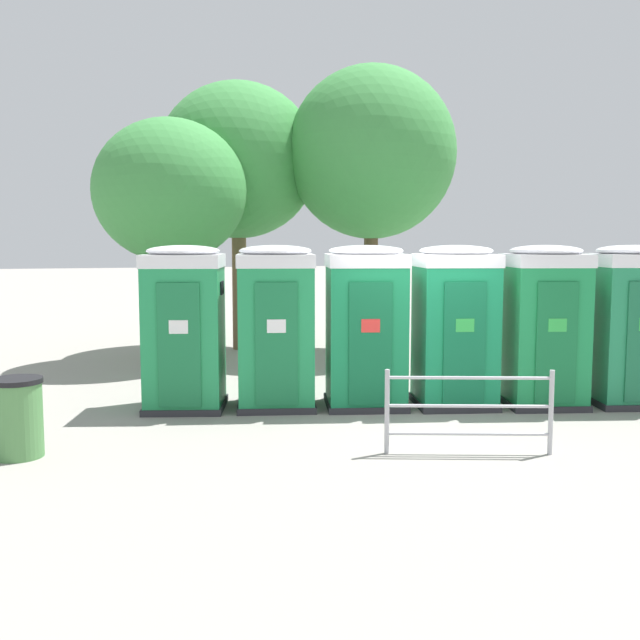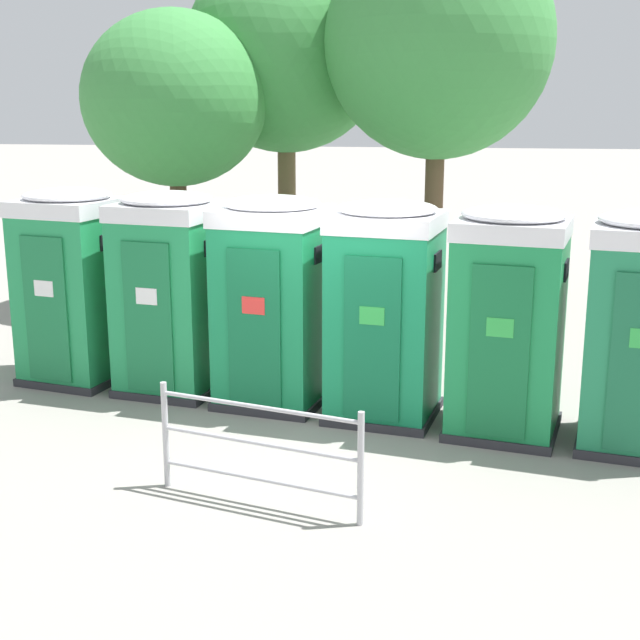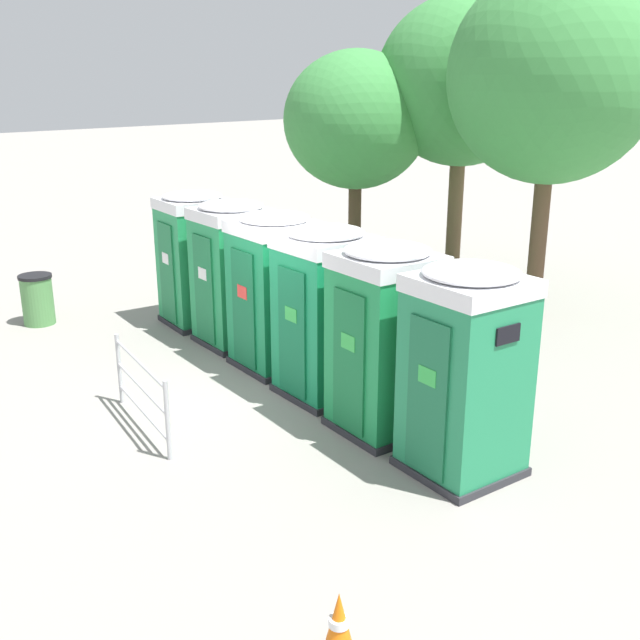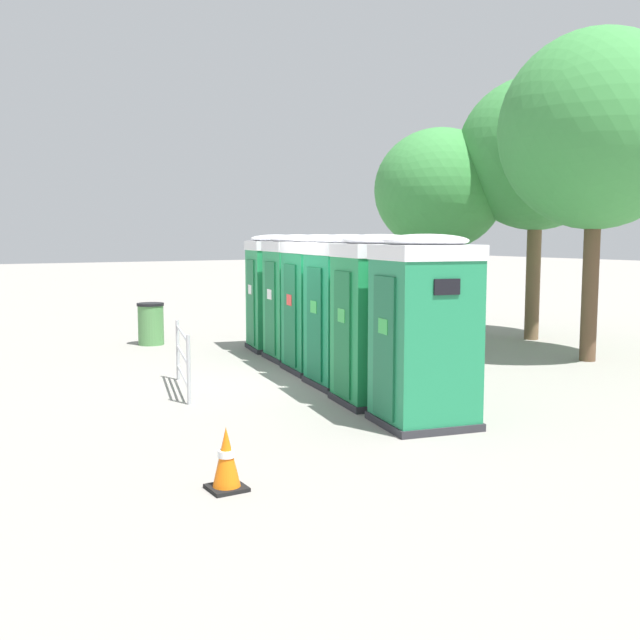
# 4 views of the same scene
# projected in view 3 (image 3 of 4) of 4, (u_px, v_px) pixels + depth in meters

# --- Properties ---
(ground_plane) EXTENTS (120.00, 120.00, 0.00)m
(ground_plane) POSITION_uv_depth(u_px,v_px,m) (271.00, 386.00, 11.49)
(ground_plane) COLOR gray
(portapotty_0) EXTENTS (1.43, 1.43, 2.54)m
(portapotty_0) POSITION_uv_depth(u_px,v_px,m) (195.00, 258.00, 14.11)
(portapotty_0) COLOR #2D2D33
(portapotty_0) RESTS_ON ground
(portapotty_1) EXTENTS (1.39, 1.38, 2.54)m
(portapotty_1) POSITION_uv_depth(u_px,v_px,m) (233.00, 273.00, 13.04)
(portapotty_1) COLOR #2D2D33
(portapotty_1) RESTS_ON ground
(portapotty_2) EXTENTS (1.43, 1.40, 2.54)m
(portapotty_2) POSITION_uv_depth(u_px,v_px,m) (275.00, 290.00, 11.93)
(portapotty_2) COLOR #2D2D33
(portapotty_2) RESTS_ON ground
(portapotty_3) EXTENTS (1.40, 1.38, 2.54)m
(portapotty_3) POSITION_uv_depth(u_px,v_px,m) (325.00, 312.00, 10.83)
(portapotty_3) COLOR #2D2D33
(portapotty_3) RESTS_ON ground
(portapotty_4) EXTENTS (1.40, 1.41, 2.54)m
(portapotty_4) POSITION_uv_depth(u_px,v_px,m) (385.00, 338.00, 9.71)
(portapotty_4) COLOR #2D2D33
(portapotty_4) RESTS_ON ground
(portapotty_5) EXTENTS (1.41, 1.41, 2.54)m
(portapotty_5) POSITION_uv_depth(u_px,v_px,m) (465.00, 371.00, 8.63)
(portapotty_5) COLOR #2D2D33
(portapotty_5) RESTS_ON ground
(street_tree_0) EXTENTS (3.75, 3.75, 6.27)m
(street_tree_0) POSITION_uv_depth(u_px,v_px,m) (462.00, 82.00, 16.23)
(street_tree_0) COLOR brown
(street_tree_0) RESTS_ON ground
(street_tree_1) EXTENTS (3.21, 3.21, 5.14)m
(street_tree_1) POSITION_uv_depth(u_px,v_px,m) (356.00, 121.00, 16.48)
(street_tree_1) COLOR #4C3826
(street_tree_1) RESTS_ON ground
(street_tree_2) EXTENTS (3.79, 3.79, 6.49)m
(street_tree_2) POSITION_uv_depth(u_px,v_px,m) (553.00, 76.00, 13.38)
(street_tree_2) COLOR brown
(street_tree_2) RESTS_ON ground
(trash_can) EXTENTS (0.62, 0.62, 0.97)m
(trash_can) POSITION_uv_depth(u_px,v_px,m) (37.00, 299.00, 14.28)
(trash_can) COLOR #518C4C
(trash_can) RESTS_ON ground
(traffic_cone) EXTENTS (0.36, 0.36, 0.64)m
(traffic_cone) POSITION_uv_depth(u_px,v_px,m) (339.00, 628.00, 5.97)
(traffic_cone) COLOR black
(traffic_cone) RESTS_ON ground
(event_barrier) EXTENTS (1.99, 0.59, 1.05)m
(event_barrier) POSITION_uv_depth(u_px,v_px,m) (141.00, 390.00, 9.91)
(event_barrier) COLOR #B7B7BC
(event_barrier) RESTS_ON ground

